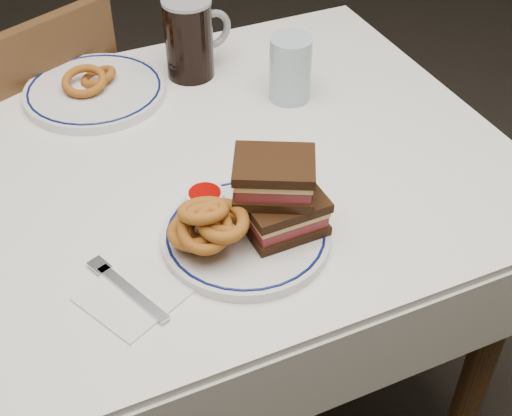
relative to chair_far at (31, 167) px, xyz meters
name	(u,v)px	position (x,y,z in m)	size (l,w,h in m)	color
dining_table	(155,219)	(0.16, -0.49, 0.17)	(1.27, 0.87, 0.75)	silver
chair_far	(31,167)	(0.00, 0.00, 0.00)	(0.53, 0.53, 0.87)	#402614
main_plate	(246,236)	(0.25, -0.71, 0.29)	(0.26, 0.26, 0.02)	silver
reuben_sandwich	(279,195)	(0.30, -0.71, 0.36)	(0.15, 0.14, 0.12)	black
onion_rings_main	(206,225)	(0.18, -0.71, 0.34)	(0.12, 0.12, 0.12)	brown
ketchup_ramekin	(205,200)	(0.21, -0.63, 0.31)	(0.06, 0.06, 0.04)	white
beer_mug	(190,37)	(0.35, -0.21, 0.36)	(0.15, 0.10, 0.16)	black
water_glass	(290,69)	(0.49, -0.37, 0.34)	(0.08, 0.08, 0.13)	#97B5C3
far_plate	(95,91)	(0.14, -0.21, 0.29)	(0.28, 0.28, 0.02)	silver
onion_rings_far	(90,79)	(0.14, -0.19, 0.31)	(0.12, 0.10, 0.05)	brown
napkin_fork	(131,293)	(0.06, -0.74, 0.28)	(0.17, 0.18, 0.01)	silver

